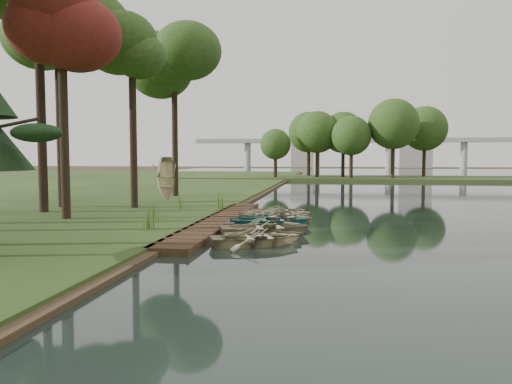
# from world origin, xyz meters

# --- Properties ---
(ground) EXTENTS (300.00, 300.00, 0.00)m
(ground) POSITION_xyz_m (0.00, 0.00, 0.00)
(ground) COLOR #3D2F1D
(boardwalk) EXTENTS (1.60, 16.00, 0.30)m
(boardwalk) POSITION_xyz_m (-1.60, 0.00, 0.15)
(boardwalk) COLOR #372515
(boardwalk) RESTS_ON ground
(peninsula) EXTENTS (50.00, 14.00, 0.45)m
(peninsula) POSITION_xyz_m (8.00, 50.00, 0.23)
(peninsula) COLOR #37451E
(peninsula) RESTS_ON ground
(far_trees) EXTENTS (45.60, 5.60, 8.80)m
(far_trees) POSITION_xyz_m (4.67, 50.00, 6.43)
(far_trees) COLOR black
(far_trees) RESTS_ON peninsula
(bridge) EXTENTS (95.90, 4.00, 8.60)m
(bridge) POSITION_xyz_m (12.31, 120.00, 7.08)
(bridge) COLOR #A5A5A0
(bridge) RESTS_ON ground
(building_a) EXTENTS (10.00, 8.00, 18.00)m
(building_a) POSITION_xyz_m (30.00, 140.00, 9.00)
(building_a) COLOR #A5A5A0
(building_a) RESTS_ON ground
(building_b) EXTENTS (8.00, 8.00, 12.00)m
(building_b) POSITION_xyz_m (-5.00, 145.00, 6.00)
(building_b) COLOR #A5A5A0
(building_b) RESTS_ON ground
(rowboat_0) EXTENTS (3.99, 3.45, 0.69)m
(rowboat_0) POSITION_xyz_m (1.04, -5.62, 0.40)
(rowboat_0) COLOR tan
(rowboat_0) RESTS_ON water
(rowboat_1) EXTENTS (3.63, 3.08, 0.64)m
(rowboat_1) POSITION_xyz_m (1.23, -4.70, 0.37)
(rowboat_1) COLOR tan
(rowboat_1) RESTS_ON water
(rowboat_2) EXTENTS (4.48, 3.81, 0.79)m
(rowboat_2) POSITION_xyz_m (1.13, -3.36, 0.44)
(rowboat_2) COLOR tan
(rowboat_2) RESTS_ON water
(rowboat_3) EXTENTS (3.40, 2.44, 0.70)m
(rowboat_3) POSITION_xyz_m (0.79, -1.92, 0.40)
(rowboat_3) COLOR tan
(rowboat_3) RESTS_ON water
(rowboat_4) EXTENTS (4.07, 3.25, 0.75)m
(rowboat_4) POSITION_xyz_m (0.98, -0.79, 0.43)
(rowboat_4) COLOR #297374
(rowboat_4) RESTS_ON water
(rowboat_5) EXTENTS (4.40, 3.79, 0.77)m
(rowboat_5) POSITION_xyz_m (1.17, 0.58, 0.43)
(rowboat_5) COLOR tan
(rowboat_5) RESTS_ON water
(rowboat_6) EXTENTS (4.12, 3.39, 0.74)m
(rowboat_6) POSITION_xyz_m (0.89, 1.76, 0.42)
(rowboat_6) COLOR tan
(rowboat_6) RESTS_ON water
(rowboat_7) EXTENTS (3.53, 2.73, 0.67)m
(rowboat_7) POSITION_xyz_m (1.14, 2.93, 0.39)
(rowboat_7) COLOR tan
(rowboat_7) RESTS_ON water
(rowboat_8) EXTENTS (3.40, 2.69, 0.63)m
(rowboat_8) POSITION_xyz_m (0.88, 4.12, 0.37)
(rowboat_8) COLOR tan
(rowboat_8) RESTS_ON water
(stored_rowboat) EXTENTS (3.67, 3.36, 0.62)m
(stored_rowboat) POSITION_xyz_m (-7.12, 8.52, 0.61)
(stored_rowboat) COLOR tan
(stored_rowboat) RESTS_ON bank
(tree_2) EXTENTS (4.36, 4.36, 11.31)m
(tree_2) POSITION_xyz_m (-9.02, -0.93, 9.65)
(tree_2) COLOR black
(tree_2) RESTS_ON bank
(tree_4) EXTENTS (3.96, 3.96, 10.80)m
(tree_4) POSITION_xyz_m (-7.75, 4.55, 9.28)
(tree_4) COLOR black
(tree_4) RESTS_ON bank
(tree_5) EXTENTS (5.18, 5.18, 12.96)m
(tree_5) POSITION_xyz_m (-12.20, 4.29, 10.96)
(tree_5) COLOR black
(tree_5) RESTS_ON bank
(tree_6) EXTENTS (5.26, 5.26, 12.72)m
(tree_6) POSITION_xyz_m (-8.08, 13.58, 10.70)
(tree_6) COLOR black
(tree_6) RESTS_ON bank
(reeds_0) EXTENTS (0.60, 0.60, 0.92)m
(reeds_0) POSITION_xyz_m (-3.59, -3.96, 0.76)
(reeds_0) COLOR #3F661E
(reeds_0) RESTS_ON bank
(reeds_1) EXTENTS (0.60, 0.60, 0.88)m
(reeds_1) POSITION_xyz_m (-4.68, -0.76, 0.74)
(reeds_1) COLOR #3F661E
(reeds_1) RESTS_ON bank
(reeds_2) EXTENTS (0.60, 0.60, 0.88)m
(reeds_2) POSITION_xyz_m (-4.74, 4.26, 0.74)
(reeds_2) COLOR #3F661E
(reeds_2) RESTS_ON bank
(reeds_3) EXTENTS (0.60, 0.60, 1.02)m
(reeds_3) POSITION_xyz_m (-2.60, 4.73, 0.81)
(reeds_3) COLOR #3F661E
(reeds_3) RESTS_ON bank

